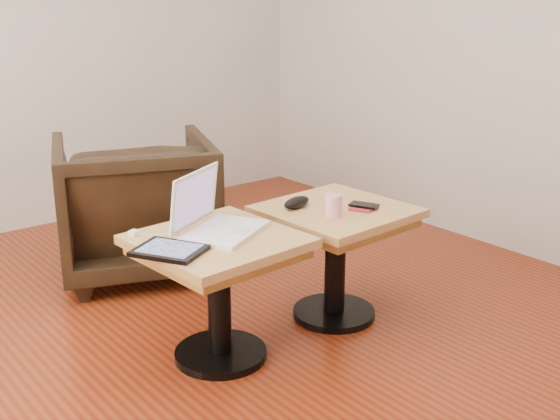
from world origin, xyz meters
TOP-DOWN VIEW (x-y plane):
  - room_shell at (0.00, 0.00)m, footprint 4.52×4.52m
  - side_table_left at (0.18, 0.05)m, footprint 0.64×0.64m
  - side_table_right at (0.82, 0.04)m, footprint 0.63×0.63m
  - laptop at (0.20, 0.10)m, footprint 0.44×0.41m
  - tablet at (-0.06, 0.02)m, footprint 0.30×0.32m
  - charging_adapter at (-0.08, 0.27)m, footprint 0.05×0.05m
  - glasses_case at (0.68, 0.15)m, footprint 0.17×0.10m
  - striped_cup at (0.72, -0.04)m, footprint 0.10×0.10m
  - earbuds_tangle at (0.85, 0.11)m, footprint 0.07×0.05m
  - phone_on_sleeve at (0.92, -0.04)m, footprint 0.17×0.15m
  - armchair at (0.37, 1.14)m, footprint 1.06×1.07m

SIDE VIEW (x-z plane):
  - armchair at x=0.37m, z-range 0.00..0.76m
  - side_table_left at x=0.18m, z-range 0.14..0.68m
  - side_table_right at x=0.82m, z-range 0.14..0.68m
  - earbuds_tangle at x=0.85m, z-range 0.54..0.56m
  - phone_on_sleeve at x=0.92m, z-range 0.54..0.56m
  - tablet at x=-0.06m, z-range 0.54..0.56m
  - charging_adapter at x=-0.08m, z-range 0.54..0.57m
  - glasses_case at x=0.68m, z-range 0.54..0.59m
  - striped_cup at x=0.72m, z-range 0.54..0.64m
  - laptop at x=0.20m, z-range 0.47..0.72m
  - room_shell at x=0.00m, z-range 0.00..2.71m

